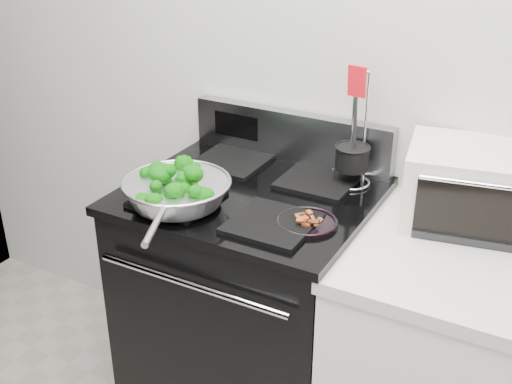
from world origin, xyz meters
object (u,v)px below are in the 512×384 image
Objects in this scene: gas_range at (251,306)px; bacon_plate at (307,219)px; skillet at (177,191)px; utensil_holder at (352,164)px; toaster_oven at (476,187)px.

gas_range is 6.23× the size of bacon_plate.
skillet is at bearing -167.91° from bacon_plate.
utensil_holder is (0.27, 0.21, 0.53)m from gas_range.
bacon_plate is 0.45× the size of utensil_holder.
toaster_oven reaches higher than bacon_plate.
gas_range is 2.78× the size of utensil_holder.
bacon_plate is at bearing -84.77° from utensil_holder.
bacon_plate is (0.40, 0.09, -0.04)m from skillet.
utensil_holder is 0.40m from toaster_oven.
gas_range is at bearing 155.17° from bacon_plate.
utensil_holder is 0.88× the size of toaster_oven.
utensil_holder is (0.42, 0.41, 0.02)m from skillet.
utensil_holder is at bearing 37.62° from gas_range.
skillet is at bearing -164.54° from toaster_oven.
skillet is 0.91m from toaster_oven.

